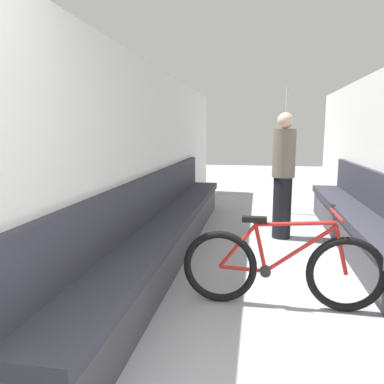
# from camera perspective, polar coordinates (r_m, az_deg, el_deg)

# --- Properties ---
(wall_left) EXTENTS (0.10, 9.79, 2.20)m
(wall_left) POSITION_cam_1_polar(r_m,az_deg,el_deg) (4.23, -7.60, 4.54)
(wall_left) COLOR silver
(wall_left) RESTS_ON ground
(bench_seat_row_left) EXTENTS (0.48, 5.61, 0.96)m
(bench_seat_row_left) POSITION_cam_1_polar(r_m,az_deg,el_deg) (4.36, -3.80, -5.76)
(bench_seat_row_left) COLOR #3D3D42
(bench_seat_row_left) RESTS_ON ground
(bench_seat_row_right) EXTENTS (0.48, 5.61, 0.96)m
(bench_seat_row_right) POSITION_cam_1_polar(r_m,az_deg,el_deg) (4.42, 26.19, -6.52)
(bench_seat_row_right) COLOR #3D3D42
(bench_seat_row_right) RESTS_ON ground
(bicycle) EXTENTS (1.64, 0.46, 0.81)m
(bicycle) POSITION_cam_1_polar(r_m,az_deg,el_deg) (3.23, 13.39, -11.22)
(bicycle) COLOR black
(bicycle) RESTS_ON ground
(grab_pole_near) EXTENTS (0.08, 0.08, 2.18)m
(grab_pole_near) POSITION_cam_1_polar(r_m,az_deg,el_deg) (6.67, 13.97, 5.78)
(grab_pole_near) COLOR gray
(grab_pole_near) RESTS_ON ground
(passenger_standing) EXTENTS (0.30, 0.30, 1.68)m
(passenger_standing) POSITION_cam_1_polar(r_m,az_deg,el_deg) (5.14, 13.74, 2.62)
(passenger_standing) COLOR black
(passenger_standing) RESTS_ON ground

